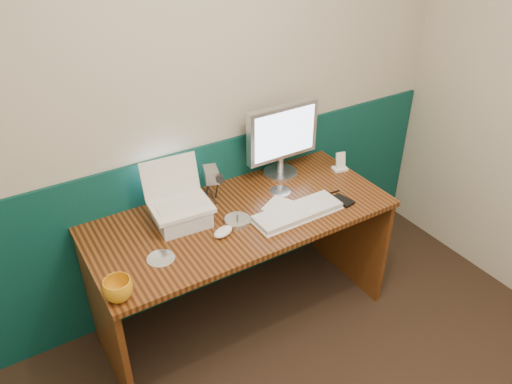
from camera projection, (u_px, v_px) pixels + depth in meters
back_wall at (175, 108)px, 2.53m from camera, size 3.50×0.04×2.50m
wainscot at (187, 228)px, 2.93m from camera, size 3.48×0.02×1.00m
desk at (242, 269)px, 2.81m from camera, size 1.60×0.70×0.75m
laptop_riser at (182, 216)px, 2.52m from camera, size 0.27×0.23×0.09m
laptop at (179, 188)px, 2.43m from camera, size 0.31×0.25×0.25m
monitor at (281, 140)px, 2.84m from camera, size 0.45×0.13×0.45m
keyboard at (297, 213)px, 2.59m from camera, size 0.48×0.16×0.03m
mouse_right at (315, 212)px, 2.59m from camera, size 0.11×0.07×0.04m
mouse_left at (223, 232)px, 2.45m from camera, size 0.13×0.10×0.04m
mug at (118, 289)px, 2.06m from camera, size 0.13×0.13×0.10m
camcorder at (212, 186)px, 2.66m from camera, size 0.12×0.14×0.19m
cd_spindle at (237, 221)px, 2.53m from camera, size 0.13×0.13×0.03m
cd_loose_a at (161, 258)px, 2.31m from camera, size 0.13×0.13×0.00m
cd_loose_b at (280, 191)px, 2.80m from camera, size 0.12×0.12×0.00m
pen at (329, 194)px, 2.77m from camera, size 0.14×0.02×0.01m
papers at (277, 205)px, 2.67m from camera, size 0.20×0.17×0.00m
dock at (340, 169)px, 2.99m from camera, size 0.09×0.08×0.02m
music_player at (341, 160)px, 2.96m from camera, size 0.06×0.04×0.10m
pda at (343, 200)px, 2.70m from camera, size 0.09×0.13×0.01m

